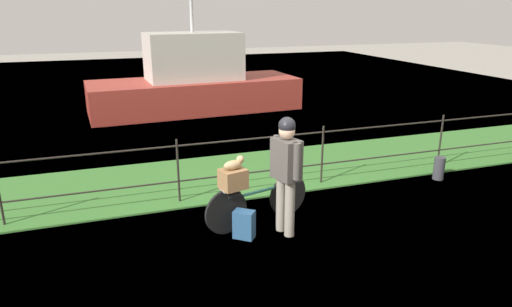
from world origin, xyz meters
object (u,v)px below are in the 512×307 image
object	(u,v)px
bicycle_main	(257,202)
cyclist_person	(286,166)
moored_boat_near	(194,83)
mooring_bollard	(439,168)
terrier_dog	(234,164)
wooden_crate	(233,179)
backpack_on_paving	(244,224)

from	to	relation	value
bicycle_main	cyclist_person	distance (m)	0.81
bicycle_main	moored_boat_near	xyz separation A→B (m)	(0.78, 8.03, 0.50)
mooring_bollard	moored_boat_near	size ratio (longest dim) A/B	0.07
cyclist_person	mooring_bollard	bearing A→B (deg)	16.22
cyclist_person	terrier_dog	bearing A→B (deg)	155.21
cyclist_person	moored_boat_near	bearing A→B (deg)	86.62
bicycle_main	mooring_bollard	bearing A→B (deg)	9.42
cyclist_person	mooring_bollard	size ratio (longest dim) A/B	3.94
bicycle_main	terrier_dog	bearing A→B (deg)	-165.45
wooden_crate	moored_boat_near	xyz separation A→B (m)	(1.17, 8.13, 0.05)
terrier_dog	backpack_on_paving	bearing A→B (deg)	-78.06
terrier_dog	moored_boat_near	xyz separation A→B (m)	(1.14, 8.13, -0.17)
wooden_crate	cyclist_person	bearing A→B (deg)	-23.55
backpack_on_paving	bicycle_main	bearing A→B (deg)	-93.18
terrier_dog	moored_boat_near	bearing A→B (deg)	82.00
bicycle_main	moored_boat_near	distance (m)	8.09
bicycle_main	wooden_crate	xyz separation A→B (m)	(-0.39, -0.10, 0.45)
terrier_dog	backpack_on_paving	size ratio (longest dim) A/B	0.81
wooden_crate	mooring_bollard	distance (m)	4.29
backpack_on_paving	mooring_bollard	world-z (taller)	mooring_bollard
bicycle_main	terrier_dog	size ratio (longest dim) A/B	5.24
bicycle_main	backpack_on_paving	bearing A→B (deg)	-132.19
backpack_on_paving	terrier_dog	bearing A→B (deg)	-39.05
bicycle_main	wooden_crate	bearing A→B (deg)	-165.45
wooden_crate	backpack_on_paving	world-z (taller)	wooden_crate
cyclist_person	moored_boat_near	world-z (taller)	moored_boat_near
terrier_dog	cyclist_person	distance (m)	0.71
bicycle_main	moored_boat_near	size ratio (longest dim) A/B	0.27
bicycle_main	wooden_crate	distance (m)	0.60
terrier_dog	mooring_bollard	world-z (taller)	terrier_dog
cyclist_person	backpack_on_paving	world-z (taller)	cyclist_person
mooring_bollard	moored_boat_near	xyz separation A→B (m)	(-3.02, 7.40, 0.63)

